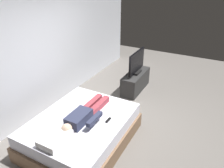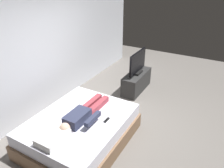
{
  "view_description": "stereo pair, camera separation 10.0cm",
  "coord_description": "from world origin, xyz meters",
  "px_view_note": "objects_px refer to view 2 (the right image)",
  "views": [
    {
      "loc": [
        -3.22,
        -1.38,
        2.84
      ],
      "look_at": [
        0.39,
        0.55,
        0.69
      ],
      "focal_mm": 34.08,
      "sensor_mm": 36.0,
      "label": 1
    },
    {
      "loc": [
        -3.17,
        -1.47,
        2.84
      ],
      "look_at": [
        0.39,
        0.55,
        0.69
      ],
      "focal_mm": 34.08,
      "sensor_mm": 36.0,
      "label": 2
    }
  ],
  "objects_px": {
    "person": "(83,114)",
    "remote": "(107,120)",
    "pillow": "(53,138)",
    "tv_stand": "(136,82)",
    "tv": "(138,63)",
    "bed": "(81,130)"
  },
  "relations": [
    {
      "from": "bed",
      "to": "remote",
      "type": "height_order",
      "value": "remote"
    },
    {
      "from": "person",
      "to": "tv",
      "type": "relative_size",
      "value": 1.43
    },
    {
      "from": "bed",
      "to": "tv",
      "type": "distance_m",
      "value": 2.41
    },
    {
      "from": "person",
      "to": "remote",
      "type": "bearing_deg",
      "value": -69.53
    },
    {
      "from": "person",
      "to": "remote",
      "type": "height_order",
      "value": "person"
    },
    {
      "from": "pillow",
      "to": "tv",
      "type": "xyz_separation_m",
      "value": [
        3.01,
        -0.09,
        0.18
      ]
    },
    {
      "from": "remote",
      "to": "bed",
      "type": "bearing_deg",
      "value": 111.45
    },
    {
      "from": "pillow",
      "to": "tv_stand",
      "type": "relative_size",
      "value": 0.44
    },
    {
      "from": "bed",
      "to": "person",
      "type": "height_order",
      "value": "person"
    },
    {
      "from": "tv_stand",
      "to": "tv",
      "type": "bearing_deg",
      "value": -90.0
    },
    {
      "from": "person",
      "to": "tv",
      "type": "xyz_separation_m",
      "value": [
        2.32,
        -0.04,
        0.16
      ]
    },
    {
      "from": "pillow",
      "to": "person",
      "type": "distance_m",
      "value": 0.69
    },
    {
      "from": "pillow",
      "to": "person",
      "type": "bearing_deg",
      "value": -4.41
    },
    {
      "from": "tv",
      "to": "person",
      "type": "bearing_deg",
      "value": 179.12
    },
    {
      "from": "tv_stand",
      "to": "pillow",
      "type": "bearing_deg",
      "value": 178.3
    },
    {
      "from": "person",
      "to": "bed",
      "type": "bearing_deg",
      "value": 118.42
    },
    {
      "from": "pillow",
      "to": "remote",
      "type": "bearing_deg",
      "value": -28.53
    },
    {
      "from": "bed",
      "to": "pillow",
      "type": "distance_m",
      "value": 0.74
    },
    {
      "from": "tv_stand",
      "to": "tv",
      "type": "height_order",
      "value": "tv"
    },
    {
      "from": "pillow",
      "to": "tv_stand",
      "type": "distance_m",
      "value": 3.04
    },
    {
      "from": "person",
      "to": "remote",
      "type": "distance_m",
      "value": 0.44
    },
    {
      "from": "remote",
      "to": "tv",
      "type": "height_order",
      "value": "tv"
    }
  ]
}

